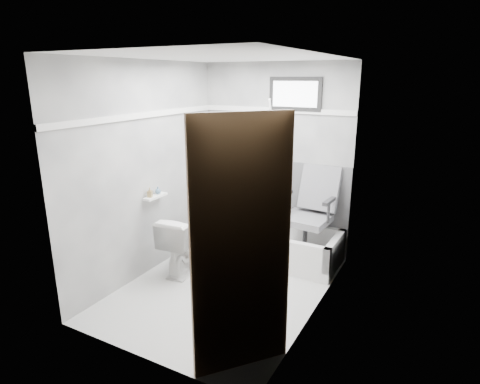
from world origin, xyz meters
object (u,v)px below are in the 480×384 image
Objects in this scene: bathtub at (278,244)px; door at (254,274)px; soap_bottle_a at (150,193)px; toilet at (184,244)px; soap_bottle_b at (158,190)px; office_chair at (306,213)px.

door reaches higher than bathtub.
soap_bottle_a reaches higher than bathtub.
toilet is 2.23m from door.
office_chair is at bearing 30.22° from soap_bottle_b.
office_chair is 9.36× the size of soap_bottle_a.
soap_bottle_b is at bearing 144.42° from door.
door is 17.33× the size of soap_bottle_a.
office_chair is (0.33, 0.04, 0.45)m from bathtub.
soap_bottle_a is 0.14m from soap_bottle_b.
toilet is (-0.85, -0.81, 0.13)m from bathtub.
bathtub is 17.10× the size of soap_bottle_b.
office_chair reaches higher than soap_bottle_b.
office_chair reaches higher than toilet.
bathtub is 1.18m from toilet.
bathtub is 1.39× the size of office_chair.
toilet is 7.96× the size of soap_bottle_b.
soap_bottle_a is at bearing -142.02° from office_chair.
door reaches higher than soap_bottle_b.
bathtub is 2.15× the size of toilet.
soap_bottle_a is (-1.92, 1.23, -0.03)m from door.
bathtub is 0.56m from office_chair.
soap_bottle_b is (-1.17, -0.84, 0.75)m from bathtub.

